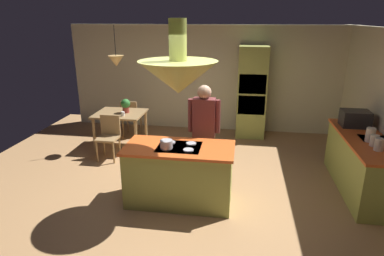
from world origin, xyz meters
TOP-DOWN VIEW (x-y plane):
  - ground at (0.00, 0.00)m, footprint 8.16×8.16m
  - wall_back at (0.00, 3.45)m, footprint 6.80×0.10m
  - kitchen_island at (0.00, -0.20)m, footprint 1.62×0.82m
  - counter_run_right at (2.84, 0.60)m, footprint 0.73×2.09m
  - oven_tower at (1.10, 3.04)m, footprint 0.66×0.62m
  - dining_table at (-1.70, 1.90)m, footprint 1.02×0.87m
  - person_at_island at (0.29, 0.48)m, footprint 0.53×0.23m
  - range_hood at (0.00, -0.20)m, footprint 1.10×1.10m
  - pendant_light_over_table at (-1.70, 1.90)m, footprint 0.32×0.32m
  - chair_facing_island at (-1.70, 1.24)m, footprint 0.40×0.40m
  - chair_by_back_wall at (-1.70, 2.56)m, footprint 0.40×0.40m
  - potted_plant_on_table at (-1.57, 1.93)m, footprint 0.20×0.20m
  - cup_on_table at (-1.55, 1.68)m, footprint 0.07×0.07m
  - canister_flour at (2.84, 0.09)m, footprint 0.13×0.13m
  - canister_sugar at (2.84, 0.27)m, footprint 0.12×0.12m
  - canister_tea at (2.84, 0.45)m, footprint 0.13×0.13m
  - microwave_on_counter at (2.84, 1.21)m, footprint 0.46×0.36m
  - cooking_pot_on_cooktop at (-0.16, -0.33)m, footprint 0.18×0.18m

SIDE VIEW (x-z plane):
  - ground at x=0.00m, z-range 0.00..0.00m
  - kitchen_island at x=0.00m, z-range -0.01..0.92m
  - counter_run_right at x=2.84m, z-range 0.01..0.91m
  - chair_facing_island at x=-1.70m, z-range 0.07..0.94m
  - chair_by_back_wall at x=-1.70m, z-range 0.07..0.94m
  - dining_table at x=-1.70m, z-range 0.27..1.03m
  - cup_on_table at x=-1.55m, z-range 0.76..0.85m
  - potted_plant_on_table at x=-1.57m, z-range 0.78..1.08m
  - person_at_island at x=0.29m, z-range 0.13..1.82m
  - cooking_pot_on_cooktop at x=-0.16m, z-range 0.92..1.04m
  - canister_sugar at x=2.84m, z-range 0.90..1.07m
  - canister_flour at x=2.84m, z-range 0.90..1.08m
  - canister_tea at x=2.84m, z-range 0.90..1.12m
  - microwave_on_counter at x=2.84m, z-range 0.90..1.18m
  - oven_tower at x=1.10m, z-range 0.00..2.11m
  - wall_back at x=0.00m, z-range 0.00..2.55m
  - pendant_light_over_table at x=-1.70m, z-range 1.45..2.27m
  - range_hood at x=0.00m, z-range 1.46..2.46m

